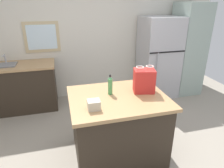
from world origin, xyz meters
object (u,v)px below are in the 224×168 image
(kitchen_island, at_px, (118,126))
(shopping_bag, at_px, (144,81))
(tall_cabinet, at_px, (187,50))
(bottle, at_px, (110,85))
(small_box, at_px, (94,105))
(refrigerator, at_px, (158,58))

(kitchen_island, distance_m, shopping_bag, 0.71)
(kitchen_island, distance_m, tall_cabinet, 2.79)
(kitchen_island, bearing_deg, bottle, 128.81)
(shopping_bag, relative_size, small_box, 2.54)
(refrigerator, xyz_separation_m, bottle, (-1.51, -1.61, 0.16))
(tall_cabinet, height_order, shopping_bag, tall_cabinet)
(bottle, bearing_deg, refrigerator, 46.84)
(kitchen_island, xyz_separation_m, refrigerator, (1.43, 1.70, 0.41))
(refrigerator, bearing_deg, shopping_bag, -122.74)
(small_box, bearing_deg, tall_cabinet, 37.94)
(kitchen_island, bearing_deg, refrigerator, 50.00)
(small_box, bearing_deg, bottle, 50.43)
(kitchen_island, bearing_deg, small_box, -146.14)
(bottle, bearing_deg, tall_cabinet, 35.98)
(refrigerator, xyz_separation_m, tall_cabinet, (0.71, 0.00, 0.14))
(refrigerator, bearing_deg, bottle, -133.16)
(kitchen_island, height_order, small_box, small_box)
(tall_cabinet, xyz_separation_m, bottle, (-2.21, -1.61, 0.03))
(refrigerator, bearing_deg, tall_cabinet, 0.02)
(tall_cabinet, distance_m, bottle, 2.74)
(kitchen_island, xyz_separation_m, tall_cabinet, (2.14, 1.70, 0.55))
(refrigerator, height_order, shopping_bag, refrigerator)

